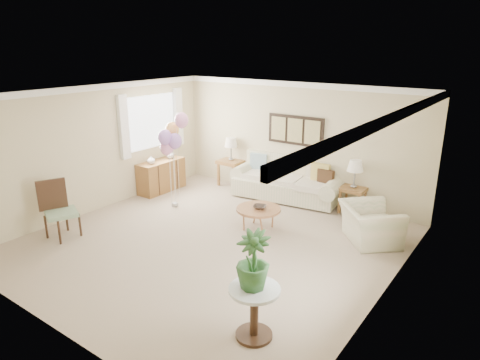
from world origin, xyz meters
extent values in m
plane|color=tan|center=(0.00, 0.00, 0.00)|extent=(6.00, 6.00, 0.00)
cube|color=#C3B48E|center=(0.00, 3.00, 1.30)|extent=(6.00, 0.04, 2.60)
cube|color=#C3B48E|center=(0.00, -3.00, 1.30)|extent=(6.00, 0.04, 2.60)
cube|color=#C3B48E|center=(-3.00, 0.00, 1.30)|extent=(0.04, 6.00, 2.60)
cube|color=#C3B48E|center=(3.00, 0.00, 1.30)|extent=(0.04, 6.00, 2.60)
cube|color=white|center=(0.00, 0.00, 2.59)|extent=(6.00, 6.00, 0.02)
cube|color=white|center=(0.00, 2.97, 2.54)|extent=(6.00, 0.06, 0.12)
cube|color=white|center=(-2.97, 0.00, 2.54)|extent=(0.06, 6.00, 0.12)
cube|color=white|center=(2.97, 0.00, 2.54)|extent=(0.06, 6.00, 0.12)
cube|color=white|center=(-2.98, 1.50, 1.65)|extent=(0.04, 1.40, 1.20)
cube|color=white|center=(-2.94, 0.65, 1.65)|extent=(0.10, 0.22, 1.40)
cube|color=white|center=(-2.94, 2.35, 1.65)|extent=(0.10, 0.22, 1.40)
cube|color=black|center=(0.00, 2.97, 1.55)|extent=(1.35, 0.04, 0.65)
cube|color=#8C8C59|center=(-0.42, 2.94, 1.55)|extent=(0.36, 0.02, 0.52)
cube|color=#8C8C59|center=(0.00, 2.94, 1.55)|extent=(0.36, 0.02, 0.52)
cube|color=#8C8C59|center=(0.42, 2.94, 1.55)|extent=(0.36, 0.02, 0.52)
cube|color=beige|center=(-0.06, 2.76, 0.24)|extent=(2.46, 1.26, 0.39)
cube|color=beige|center=(-0.06, 3.11, 0.67)|extent=(2.37, 0.53, 0.59)
cylinder|color=beige|center=(-1.18, 2.76, 0.48)|extent=(0.46, 1.00, 0.34)
cylinder|color=beige|center=(1.07, 2.76, 0.48)|extent=(0.46, 1.00, 0.34)
cube|color=beige|center=(-0.73, 2.70, 0.47)|extent=(0.74, 0.85, 0.13)
cube|color=beige|center=(-0.06, 2.70, 0.47)|extent=(0.74, 0.85, 0.13)
cube|color=beige|center=(0.62, 2.70, 0.47)|extent=(0.74, 0.85, 0.13)
cube|color=#8AABB7|center=(-0.89, 2.89, 0.71)|extent=(0.41, 0.13, 0.41)
cube|color=tan|center=(0.69, 2.89, 0.71)|extent=(0.41, 0.13, 0.41)
cube|color=#372213|center=(0.85, 2.81, 0.64)|extent=(0.36, 0.11, 0.36)
cube|color=beige|center=(-0.06, 2.76, 0.02)|extent=(2.15, 0.86, 0.04)
cube|color=#94633D|center=(-1.66, 2.81, 0.60)|extent=(0.59, 0.54, 0.09)
cube|color=#94633D|center=(-1.90, 2.60, 0.28)|extent=(0.05, 0.05, 0.56)
cube|color=#94633D|center=(-1.43, 2.60, 0.28)|extent=(0.05, 0.05, 0.56)
cube|color=#94633D|center=(-1.90, 3.03, 0.28)|extent=(0.05, 0.05, 0.56)
cube|color=#94633D|center=(-1.43, 3.03, 0.28)|extent=(0.05, 0.05, 0.56)
cube|color=#94633D|center=(1.48, 2.82, 0.52)|extent=(0.51, 0.46, 0.07)
cube|color=#94633D|center=(1.28, 2.63, 0.24)|extent=(0.05, 0.05, 0.48)
cube|color=#94633D|center=(1.68, 2.63, 0.24)|extent=(0.05, 0.05, 0.48)
cube|color=#94633D|center=(1.28, 3.00, 0.24)|extent=(0.05, 0.05, 0.48)
cube|color=#94633D|center=(1.68, 3.00, 0.24)|extent=(0.05, 0.05, 0.48)
cylinder|color=gray|center=(-1.66, 2.81, 0.67)|extent=(0.13, 0.13, 0.06)
cylinder|color=gray|center=(-1.66, 2.81, 0.84)|extent=(0.04, 0.04, 0.28)
cone|color=silver|center=(-1.66, 2.81, 1.09)|extent=(0.32, 0.32, 0.23)
cylinder|color=gray|center=(1.48, 2.82, 0.58)|extent=(0.14, 0.14, 0.06)
cylinder|color=gray|center=(1.48, 2.82, 0.76)|extent=(0.04, 0.04, 0.29)
cone|color=silver|center=(1.48, 2.82, 1.02)|extent=(0.33, 0.33, 0.23)
cylinder|color=olive|center=(0.35, 0.98, 0.40)|extent=(0.84, 0.84, 0.05)
cylinder|color=olive|center=(0.55, 1.18, 0.19)|extent=(0.03, 0.03, 0.38)
cylinder|color=olive|center=(0.15, 1.18, 0.19)|extent=(0.03, 0.03, 0.38)
cylinder|color=olive|center=(0.15, 0.78, 0.19)|extent=(0.03, 0.03, 0.38)
cylinder|color=olive|center=(0.55, 0.78, 0.19)|extent=(0.03, 0.03, 0.38)
imported|color=#2E231D|center=(0.38, 0.97, 0.46)|extent=(0.32, 0.32, 0.06)
imported|color=beige|center=(2.24, 1.69, 0.33)|extent=(1.34, 1.35, 0.66)
cylinder|color=silver|center=(2.03, -1.68, 0.65)|extent=(0.61, 0.61, 0.04)
cylinder|color=#372216|center=(2.03, -1.68, 0.32)|extent=(0.10, 0.10, 0.61)
cylinder|color=#372216|center=(2.03, -1.68, 0.01)|extent=(0.45, 0.45, 0.01)
imported|color=#24551C|center=(2.01, -1.68, 1.02)|extent=(0.44, 0.44, 0.71)
cube|color=gray|center=(-2.33, -1.39, 0.47)|extent=(0.68, 0.68, 0.07)
cylinder|color=#372216|center=(-2.54, -1.60, 0.22)|extent=(0.04, 0.04, 0.43)
cylinder|color=#372216|center=(-2.13, -1.60, 0.22)|extent=(0.04, 0.04, 0.43)
cylinder|color=#372216|center=(-2.54, -1.18, 0.22)|extent=(0.04, 0.04, 0.43)
cylinder|color=#372216|center=(-2.13, -1.18, 0.22)|extent=(0.04, 0.04, 0.43)
cube|color=#372216|center=(-2.56, -1.39, 0.78)|extent=(0.24, 0.47, 0.57)
cube|color=#94633D|center=(-2.76, 1.50, 0.37)|extent=(0.45, 1.20, 0.74)
cube|color=#372216|center=(-2.75, 1.20, 0.37)|extent=(0.46, 0.02, 0.70)
cube|color=#372216|center=(-2.75, 1.80, 0.37)|extent=(0.46, 0.02, 0.70)
imported|color=silver|center=(-2.74, 1.19, 0.83)|extent=(0.19, 0.19, 0.19)
imported|color=#B0B0B0|center=(-2.74, 1.81, 0.84)|extent=(0.21, 0.21, 0.19)
cube|color=gray|center=(-1.77, 0.91, 0.04)|extent=(0.10, 0.10, 0.08)
ellipsoid|color=#E78DC5|center=(-1.85, 0.83, 1.32)|extent=(0.29, 0.29, 0.33)
cylinder|color=silver|center=(-1.81, 0.87, 0.62)|extent=(0.01, 0.01, 1.07)
ellipsoid|color=#B17ADB|center=(-1.66, 0.89, 1.47)|extent=(0.29, 0.29, 0.33)
cylinder|color=silver|center=(-1.71, 0.90, 0.69)|extent=(0.01, 0.01, 1.22)
ellipsoid|color=#E9AC55|center=(-1.86, 1.03, 1.66)|extent=(0.29, 0.29, 0.33)
cylinder|color=silver|center=(-1.82, 0.97, 0.79)|extent=(0.01, 0.01, 1.42)
ellipsoid|color=#E78DC5|center=(-1.58, 1.03, 1.89)|extent=(0.29, 0.29, 0.33)
cylinder|color=silver|center=(-1.68, 0.97, 0.90)|extent=(0.01, 0.01, 1.64)
ellipsoid|color=#B17ADB|center=(-1.79, 0.74, 1.56)|extent=(0.29, 0.29, 0.33)
cylinder|color=silver|center=(-1.78, 0.82, 0.74)|extent=(0.01, 0.01, 1.31)
ellipsoid|color=#B17ADB|center=(-1.71, 0.91, 1.46)|extent=(0.29, 0.29, 0.33)
cylinder|color=silver|center=(-1.74, 0.91, 0.69)|extent=(0.01, 0.01, 1.21)
camera|label=1|loc=(4.43, -5.31, 3.38)|focal=32.00mm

